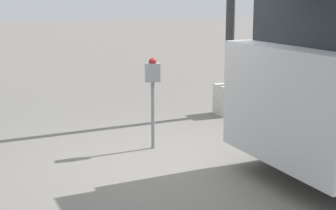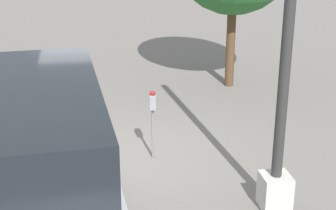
% 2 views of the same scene
% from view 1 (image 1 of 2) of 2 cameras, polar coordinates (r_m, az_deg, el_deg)
% --- Properties ---
extents(ground_plane, '(80.00, 80.00, 0.00)m').
position_cam_1_polar(ground_plane, '(6.96, 0.27, -6.01)').
color(ground_plane, slate).
extents(parking_meter_near, '(0.21, 0.13, 1.31)m').
position_cam_1_polar(parking_meter_near, '(7.23, -1.71, 2.55)').
color(parking_meter_near, gray).
rests_on(parking_meter_near, ground).
extents(lamp_post, '(0.44, 0.44, 5.75)m').
position_cam_1_polar(lamp_post, '(9.39, 6.95, 10.20)').
color(lamp_post, beige).
rests_on(lamp_post, ground).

